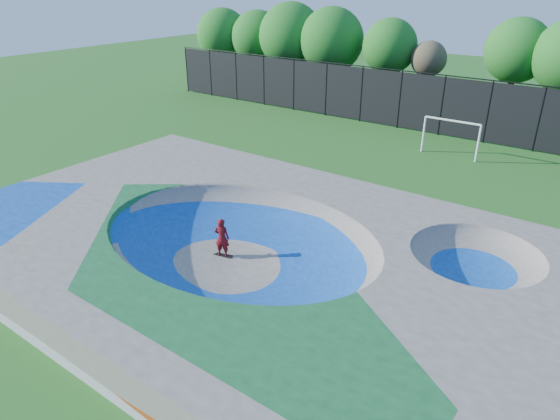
{
  "coord_description": "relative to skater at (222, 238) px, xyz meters",
  "views": [
    {
      "loc": [
        10.65,
        -12.11,
        9.91
      ],
      "look_at": [
        -0.3,
        3.0,
        1.1
      ],
      "focal_mm": 32.0,
      "sensor_mm": 36.0,
      "label": 1
    }
  ],
  "objects": [
    {
      "name": "skateboard",
      "position": [
        0.0,
        0.0,
        -0.78
      ],
      "size": [
        0.81,
        0.43,
        0.05
      ],
      "primitive_type": "cube",
      "rotation": [
        0.0,
        0.0,
        0.28
      ],
      "color": "black",
      "rests_on": "ground"
    },
    {
      "name": "fence",
      "position": [
        1.01,
        20.82,
        1.29
      ],
      "size": [
        48.09,
        0.09,
        4.04
      ],
      "color": "black",
      "rests_on": "ground"
    },
    {
      "name": "skater",
      "position": [
        0.0,
        0.0,
        0.0
      ],
      "size": [
        0.68,
        0.57,
        1.6
      ],
      "primitive_type": "imported",
      "rotation": [
        0.0,
        0.0,
        3.51
      ],
      "color": "#AB0D14",
      "rests_on": "ground"
    },
    {
      "name": "ground",
      "position": [
        1.01,
        -0.18,
        -0.8
      ],
      "size": [
        120.0,
        120.0,
        0.0
      ],
      "primitive_type": "plane",
      "color": "#1D5818",
      "rests_on": "ground"
    },
    {
      "name": "soccer_goal",
      "position": [
        3.07,
        16.81,
        0.76
      ],
      "size": [
        3.4,
        0.12,
        2.25
      ],
      "color": "white",
      "rests_on": "ground"
    },
    {
      "name": "skate_deck",
      "position": [
        1.01,
        -0.18,
        -0.05
      ],
      "size": [
        22.0,
        14.0,
        1.5
      ],
      "primitive_type": "cube",
      "color": "gray",
      "rests_on": "ground"
    },
    {
      "name": "treeline",
      "position": [
        -0.65,
        25.54,
        4.05
      ],
      "size": [
        51.93,
        7.16,
        7.96
      ],
      "color": "#402A20",
      "rests_on": "ground"
    }
  ]
}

